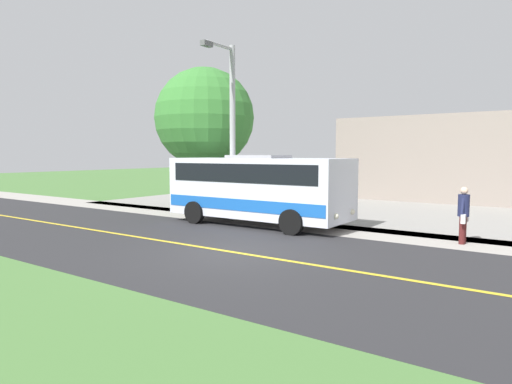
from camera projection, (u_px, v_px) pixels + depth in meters
name	position (u px, v px, depth m)	size (l,w,h in m)	color
ground_plane	(234.00, 253.00, 12.64)	(120.00, 120.00, 0.00)	#477238
road_surface	(234.00, 252.00, 12.64)	(8.00, 100.00, 0.01)	#28282B
sidewalk	(318.00, 228.00, 16.89)	(2.40, 100.00, 0.01)	#9E9991
parking_lot_surface	(444.00, 213.00, 21.07)	(14.00, 36.00, 0.01)	gray
road_centre_line	(234.00, 252.00, 12.64)	(0.16, 100.00, 0.00)	gold
shuttle_bus_front	(258.00, 186.00, 17.56)	(2.79, 7.38, 2.75)	silver
pedestrian_with_bags	(464.00, 213.00, 13.81)	(0.72, 0.34, 1.78)	#4C1919
street_light_pole	(231.00, 124.00, 18.51)	(1.97, 0.24, 7.26)	#9E9EA3
tree_curbside	(205.00, 118.00, 22.61)	(5.03, 5.03, 7.14)	brown
commercial_building	(506.00, 159.00, 27.32)	(10.00, 18.12, 5.03)	gray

